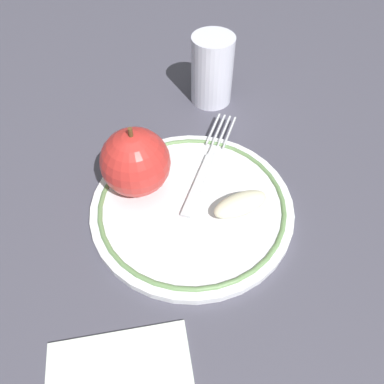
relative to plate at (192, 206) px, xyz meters
The scene contains 6 objects.
ground_plane 0.02m from the plate, 152.76° to the left, with size 2.00×2.00×0.00m, color #484655.
plate is the anchor object (origin of this frame).
apple_red_whole 0.09m from the plate, 143.80° to the left, with size 0.08×0.08×0.09m.
apple_slice_front 0.06m from the plate, 24.75° to the right, with size 0.07×0.03×0.02m, color #ECE5C1.
fork 0.07m from the plate, 58.58° to the left, with size 0.12×0.17×0.00m.
drinking_glass 0.23m from the plate, 68.55° to the left, with size 0.06×0.06×0.10m, color silver.
Camera 1 is at (-0.05, -0.28, 0.37)m, focal length 35.00 mm.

